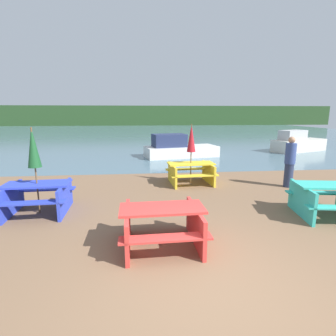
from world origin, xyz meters
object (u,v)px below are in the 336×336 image
object	(u,v)px
picnic_table_red	(162,223)
person	(290,162)
picnic_table_yellow	(191,171)
picnic_table_blue	(38,195)
boat	(178,149)
umbrella_crimson	(191,139)
boat_second	(298,143)
picnic_table_teal	(328,198)
umbrella_darkgreen	(33,148)

from	to	relation	value
picnic_table_red	person	distance (m)	5.79
picnic_table_yellow	person	size ratio (longest dim) A/B	1.00
picnic_table_blue	person	bearing A→B (deg)	12.51
boat	person	size ratio (longest dim) A/B	2.55
umbrella_crimson	boat_second	bearing A→B (deg)	40.67
picnic_table_teal	picnic_table_blue	size ratio (longest dim) A/B	1.06
umbrella_darkgreen	picnic_table_red	bearing A→B (deg)	-33.45
person	boat	bearing A→B (deg)	113.34
picnic_table_teal	umbrella_darkgreen	xyz separation A→B (m)	(-6.98, 0.89, 1.16)
picnic_table_teal	umbrella_crimson	world-z (taller)	umbrella_crimson
picnic_table_blue	umbrella_crimson	xyz separation A→B (m)	(4.26, 2.42, 1.13)
picnic_table_yellow	boat	xyz separation A→B (m)	(0.35, 5.81, 0.03)
picnic_table_blue	umbrella_crimson	bearing A→B (deg)	29.62
picnic_table_red	boat	distance (m)	10.30
boat	picnic_table_red	bearing A→B (deg)	-111.22
picnic_table_yellow	picnic_table_red	bearing A→B (deg)	-107.14
picnic_table_teal	boat_second	distance (m)	11.97
picnic_table_yellow	umbrella_darkgreen	bearing A→B (deg)	-150.38
umbrella_crimson	picnic_table_teal	bearing A→B (deg)	-50.66
person	umbrella_darkgreen	bearing A→B (deg)	-167.49
picnic_table_blue	picnic_table_yellow	xyz separation A→B (m)	(4.26, 2.42, -0.01)
picnic_table_red	picnic_table_blue	size ratio (longest dim) A/B	0.99
umbrella_darkgreen	boat	size ratio (longest dim) A/B	0.49
picnic_table_blue	umbrella_darkgreen	size ratio (longest dim) A/B	0.76
picnic_table_red	umbrella_darkgreen	xyz separation A→B (m)	(-2.92, 1.93, 1.18)
picnic_table_teal	boat	xyz separation A→B (m)	(-2.37, 9.13, 0.01)
umbrella_darkgreen	boat	world-z (taller)	umbrella_darkgreen
boat	boat_second	distance (m)	8.18
picnic_table_blue	picnic_table_red	bearing A→B (deg)	-33.45
picnic_table_yellow	boat_second	bearing A→B (deg)	40.67
person	picnic_table_blue	bearing A→B (deg)	-167.49
picnic_table_red	picnic_table_yellow	distance (m)	4.55
picnic_table_red	person	bearing A→B (deg)	38.34
picnic_table_teal	picnic_table_yellow	bearing A→B (deg)	129.34
picnic_table_red	boat	world-z (taller)	boat
boat	picnic_table_yellow	bearing A→B (deg)	-105.20
umbrella_crimson	boat_second	world-z (taller)	umbrella_crimson
picnic_table_red	boat	size ratio (longest dim) A/B	0.37
picnic_table_teal	umbrella_crimson	bearing A→B (deg)	129.34
boat_second	picnic_table_red	bearing A→B (deg)	-152.75
umbrella_crimson	umbrella_darkgreen	size ratio (longest dim) A/B	0.98
picnic_table_teal	boat	size ratio (longest dim) A/B	0.39
umbrella_crimson	umbrella_darkgreen	distance (m)	4.90
picnic_table_red	picnic_table_blue	xyz separation A→B (m)	(-2.92, 1.93, 0.01)
picnic_table_blue	picnic_table_yellow	bearing A→B (deg)	29.62
umbrella_darkgreen	boat_second	bearing A→B (deg)	37.29
picnic_table_teal	picnic_table_blue	distance (m)	7.03
umbrella_darkgreen	person	bearing A→B (deg)	12.51
picnic_table_red	picnic_table_teal	size ratio (longest dim) A/B	0.93
umbrella_crimson	boat	distance (m)	5.93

